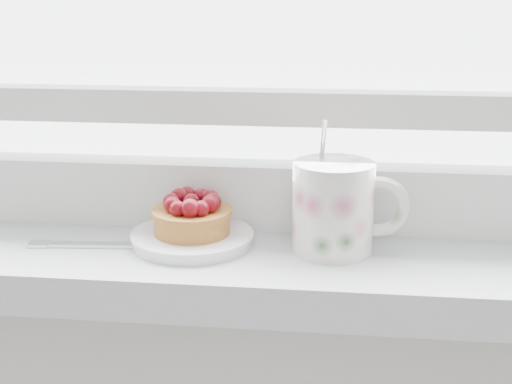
# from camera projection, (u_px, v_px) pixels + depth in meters

# --- Properties ---
(saucer) EXTENTS (0.12, 0.12, 0.01)m
(saucer) POSITION_uv_depth(u_px,v_px,m) (192.00, 238.00, 0.72)
(saucer) COLOR white
(saucer) RESTS_ON windowsill
(raspberry_tart) EXTENTS (0.08, 0.08, 0.04)m
(raspberry_tart) POSITION_uv_depth(u_px,v_px,m) (192.00, 214.00, 0.71)
(raspberry_tart) COLOR brown
(raspberry_tart) RESTS_ON saucer
(floral_mug) EXTENTS (0.11, 0.08, 0.13)m
(floral_mug) POSITION_uv_depth(u_px,v_px,m) (336.00, 205.00, 0.69)
(floral_mug) COLOR silver
(floral_mug) RESTS_ON windowsill
(fork) EXTENTS (0.20, 0.04, 0.00)m
(fork) POSITION_uv_depth(u_px,v_px,m) (128.00, 245.00, 0.71)
(fork) COLOR silver
(fork) RESTS_ON windowsill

